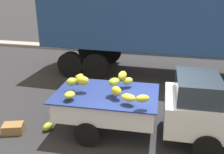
% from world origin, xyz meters
% --- Properties ---
extents(ground, '(220.00, 220.00, 0.00)m').
position_xyz_m(ground, '(0.00, 0.00, 0.00)').
color(ground, '#28282B').
extents(curb_strip, '(80.00, 0.80, 0.16)m').
position_xyz_m(curb_strip, '(0.00, 8.24, 0.08)').
color(curb_strip, gray).
rests_on(curb_strip, ground).
extents(pickup_truck, '(4.76, 1.95, 1.70)m').
position_xyz_m(pickup_truck, '(0.79, 0.23, 0.88)').
color(pickup_truck, white).
rests_on(pickup_truck, ground).
extents(semi_trailer, '(12.03, 2.72, 3.95)m').
position_xyz_m(semi_trailer, '(1.13, 4.87, 2.54)').
color(semi_trailer, navy).
rests_on(semi_trailer, ground).
extents(fallen_banana_bunch_near_tailgate, '(0.30, 0.37, 0.21)m').
position_xyz_m(fallen_banana_bunch_near_tailgate, '(-2.58, -0.25, 0.11)').
color(fallen_banana_bunch_near_tailgate, '#AAAF2F').
rests_on(fallen_banana_bunch_near_tailgate, ground).
extents(produce_crate, '(0.61, 0.51, 0.25)m').
position_xyz_m(produce_crate, '(-3.43, -0.58, 0.12)').
color(produce_crate, olive).
rests_on(produce_crate, ground).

